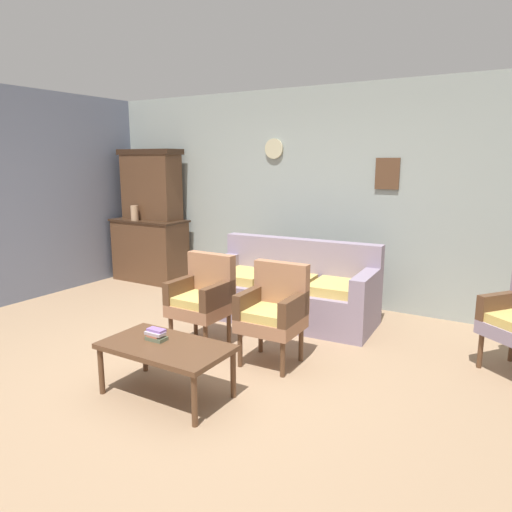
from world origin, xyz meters
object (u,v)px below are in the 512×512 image
at_px(coffee_table, 166,350).
at_px(book_stack_on_table, 156,335).
at_px(side_cabinet, 150,250).
at_px(armchair_by_doorway, 203,296).
at_px(vase_on_cabinet, 134,213).
at_px(floral_couch, 291,292).
at_px(armchair_near_cabinet, 274,309).

distance_m(coffee_table, book_stack_on_table, 0.16).
distance_m(side_cabinet, armchair_by_doorway, 2.81).
height_order(vase_on_cabinet, book_stack_on_table, vase_on_cabinet).
bearing_deg(floral_couch, armchair_by_doorway, -109.80).
distance_m(armchair_near_cabinet, coffee_table, 1.07).
xyz_separation_m(vase_on_cabinet, armchair_by_doorway, (2.36, -1.48, -0.54)).
distance_m(side_cabinet, vase_on_cabinet, 0.61).
height_order(armchair_by_doorway, coffee_table, armchair_by_doorway).
bearing_deg(vase_on_cabinet, armchair_by_doorway, -32.19).
relative_size(armchair_near_cabinet, book_stack_on_table, 5.43).
height_order(vase_on_cabinet, armchair_by_doorway, vase_on_cabinet).
bearing_deg(vase_on_cabinet, armchair_near_cabinet, -25.29).
bearing_deg(floral_couch, book_stack_on_table, -93.80).
xyz_separation_m(floral_couch, armchair_near_cabinet, (0.39, -1.13, 0.17)).
xyz_separation_m(vase_on_cabinet, book_stack_on_table, (2.63, -2.44, -0.58)).
relative_size(side_cabinet, armchair_near_cabinet, 1.28).
bearing_deg(armchair_by_doorway, book_stack_on_table, -74.37).
bearing_deg(side_cabinet, coffee_table, -45.10).
distance_m(floral_couch, book_stack_on_table, 2.09).
bearing_deg(coffee_table, vase_on_cabinet, 138.05).
bearing_deg(book_stack_on_table, coffee_table, -15.19).
bearing_deg(armchair_near_cabinet, armchair_by_doorway, 179.49).
bearing_deg(floral_couch, vase_on_cabinet, 172.58).
bearing_deg(book_stack_on_table, floral_couch, 86.20).
bearing_deg(vase_on_cabinet, coffee_table, -41.95).
bearing_deg(armchair_near_cabinet, vase_on_cabinet, 154.71).
relative_size(side_cabinet, coffee_table, 1.16).
height_order(side_cabinet, coffee_table, side_cabinet).
relative_size(coffee_table, book_stack_on_table, 6.03).
xyz_separation_m(vase_on_cabinet, coffee_table, (2.75, -2.47, -0.67)).
height_order(side_cabinet, book_stack_on_table, side_cabinet).
xyz_separation_m(side_cabinet, floral_couch, (2.66, -0.55, -0.14)).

